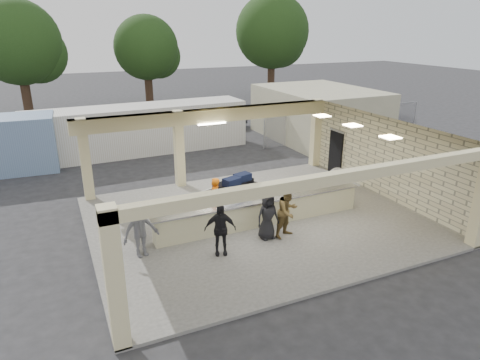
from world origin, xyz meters
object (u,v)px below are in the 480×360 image
passenger_b (220,229)px  car_white_b (336,114)px  luggage_cart (235,194)px  baggage_handler (214,199)px  passenger_c (141,230)px  baggage_counter (262,212)px  car_dark (218,117)px  passenger_d (268,216)px  car_white_a (293,115)px  passenger_a (288,211)px  container_white (140,129)px  drum_fan (338,179)px

passenger_b → car_white_b: 21.27m
luggage_cart → baggage_handler: (-0.88, -0.09, -0.02)m
car_white_b → passenger_c: bearing=111.5°
baggage_counter → passenger_b: (-2.18, -1.39, 0.38)m
luggage_cart → car_white_b: size_ratio=0.66×
baggage_handler → car_dark: size_ratio=0.41×
baggage_handler → car_white_b: size_ratio=0.36×
passenger_d → car_dark: bearing=71.8°
passenger_c → car_white_a: size_ratio=0.34×
passenger_a → car_dark: (4.41, 17.63, -0.35)m
luggage_cart → car_white_a: size_ratio=0.56×
baggage_handler → baggage_counter: bearing=97.6°
car_dark → container_white: container_white is taller
passenger_c → car_white_b: bearing=25.5°
baggage_counter → car_dark: bearing=73.7°
passenger_a → container_white: bearing=81.0°
drum_fan → car_white_b: size_ratio=0.22×
baggage_counter → car_white_b: 18.75m
passenger_b → container_white: size_ratio=0.14×
passenger_b → passenger_d: bearing=28.1°
luggage_cart → car_white_b: 18.36m
passenger_c → baggage_counter: bearing=-6.4°
luggage_cart → car_dark: size_ratio=0.76×
baggage_handler → passenger_b: passenger_b is taller
baggage_handler → luggage_cart: bearing=139.8°
baggage_counter → baggage_handler: size_ratio=4.89×
drum_fan → passenger_c: passenger_c is taller
car_dark → baggage_handler: bearing=-158.7°
container_white → passenger_d: bearing=-84.7°
car_white_a → passenger_a: bearing=140.5°
luggage_cart → passenger_b: (-1.62, -2.53, 0.01)m
car_white_b → container_white: container_white is taller
baggage_handler → passenger_d: size_ratio=1.02×
passenger_a → passenger_c: (-4.89, 0.69, -0.00)m
baggage_handler → car_dark: 16.61m
baggage_counter → drum_fan: 4.95m
drum_fan → passenger_a: size_ratio=0.55×
passenger_c → car_dark: (9.30, 16.94, -0.35)m
drum_fan → baggage_handler: 6.13m
baggage_counter → passenger_b: passenger_b is taller
baggage_handler → passenger_a: bearing=83.0°
baggage_handler → passenger_a: passenger_a is taller
car_dark → passenger_c: bearing=-165.4°
baggage_counter → car_white_b: car_white_b is taller
passenger_b → passenger_c: 2.48m
passenger_a → car_dark: passenger_a is taller
passenger_c → car_white_a: bearing=33.0°
baggage_counter → passenger_c: passenger_c is taller
passenger_a → passenger_c: passenger_a is taller
passenger_a → passenger_d: 0.72m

